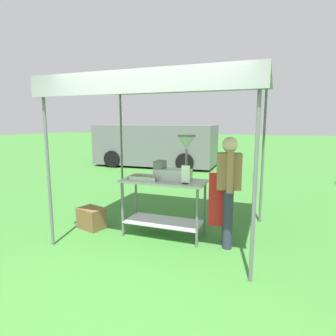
{
  "coord_description": "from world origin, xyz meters",
  "views": [
    {
      "loc": [
        1.44,
        -2.7,
        1.81
      ],
      "look_at": [
        -0.15,
        1.58,
        1.08
      ],
      "focal_mm": 30.45,
      "sensor_mm": 36.0,
      "label": 1
    }
  ],
  "objects": [
    {
      "name": "donut_tray",
      "position": [
        -0.41,
        1.28,
        0.94
      ],
      "size": [
        0.48,
        0.28,
        0.07
      ],
      "color": "#B7B7BC",
      "rests_on": "donut_cart"
    },
    {
      "name": "donut_cart",
      "position": [
        -0.15,
        1.38,
        0.66
      ],
      "size": [
        1.32,
        0.58,
        0.92
      ],
      "color": "#B7B7BC",
      "rests_on": "ground"
    },
    {
      "name": "van_grey",
      "position": [
        -3.15,
        8.23,
        0.88
      ],
      "size": [
        4.96,
        2.22,
        1.69
      ],
      "color": "slate",
      "rests_on": "ground"
    },
    {
      "name": "supply_crate",
      "position": [
        -1.43,
        1.26,
        0.18
      ],
      "size": [
        0.52,
        0.43,
        0.36
      ],
      "color": "brown",
      "rests_on": "ground"
    },
    {
      "name": "menu_sign",
      "position": [
        0.26,
        1.23,
        1.03
      ],
      "size": [
        0.13,
        0.05,
        0.27
      ],
      "color": "black",
      "rests_on": "donut_cart"
    },
    {
      "name": "stall_canopy",
      "position": [
        -0.15,
        1.48,
        2.34
      ],
      "size": [
        3.05,
        2.31,
        2.43
      ],
      "color": "slate",
      "rests_on": "ground"
    },
    {
      "name": "ground_plane",
      "position": [
        0.0,
        6.0,
        0.0
      ],
      "size": [
        70.0,
        70.0,
        0.0
      ],
      "primitive_type": "plane",
      "color": "#3D7F33"
    },
    {
      "name": "donut_fryer",
      "position": [
        0.05,
        1.4,
        1.18
      ],
      "size": [
        0.64,
        0.28,
        0.71
      ],
      "color": "#B7B7BC",
      "rests_on": "donut_cart"
    },
    {
      "name": "vendor",
      "position": [
        0.86,
        1.36,
        0.9
      ],
      "size": [
        0.47,
        0.54,
        1.61
      ],
      "color": "#2D3347",
      "rests_on": "ground"
    }
  ]
}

